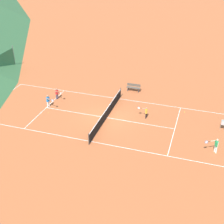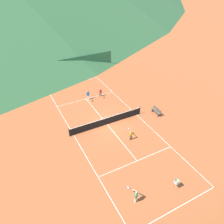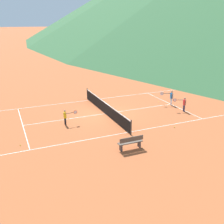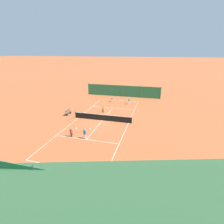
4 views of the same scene
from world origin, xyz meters
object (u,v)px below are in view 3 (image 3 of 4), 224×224
at_px(player_far_service, 184,103).
at_px(tennis_ball_alley_left, 174,127).
at_px(player_far_baseline, 66,116).
at_px(tennis_net, 105,108).
at_px(tennis_ball_far_corner, 19,109).
at_px(player_near_baseline, 171,97).
at_px(tennis_ball_by_net_left, 158,102).
at_px(tennis_ball_near_corner, 20,145).
at_px(courtside_bench, 131,142).

relative_size(player_far_service, tennis_ball_alley_left, 18.10).
bearing_deg(player_far_baseline, tennis_net, 107.16).
xyz_separation_m(player_far_service, tennis_ball_far_corner, (-5.96, -12.46, -0.67)).
relative_size(player_near_baseline, tennis_ball_alley_left, 19.81).
distance_m(player_far_baseline, tennis_ball_alley_left, 7.79).
height_order(tennis_ball_by_net_left, tennis_ball_near_corner, same).
height_order(tennis_ball_far_corner, courtside_bench, courtside_bench).
xyz_separation_m(player_far_baseline, tennis_ball_alley_left, (3.56, 6.90, -0.63)).
bearing_deg(tennis_ball_near_corner, player_far_baseline, 123.11).
bearing_deg(tennis_ball_by_net_left, courtside_bench, -42.40).
distance_m(tennis_ball_alley_left, courtside_bench, 4.72).
xyz_separation_m(player_near_baseline, tennis_ball_alley_left, (4.43, -2.79, -0.73)).
relative_size(player_far_baseline, tennis_ball_by_net_left, 17.18).
bearing_deg(player_far_baseline, courtside_bench, 25.58).
xyz_separation_m(player_far_baseline, tennis_ball_by_net_left, (-2.02, 9.18, -0.63)).
xyz_separation_m(player_far_service, tennis_ball_by_net_left, (-3.00, -0.46, -0.67)).
distance_m(tennis_ball_by_net_left, tennis_ball_near_corner, 13.26).
bearing_deg(courtside_bench, tennis_ball_far_corner, -152.47).
bearing_deg(player_near_baseline, tennis_net, -91.91).
relative_size(tennis_ball_near_corner, courtside_bench, 0.04).
bearing_deg(tennis_ball_by_net_left, tennis_ball_alley_left, -22.21).
bearing_deg(tennis_ball_far_corner, tennis_ball_by_net_left, 76.17).
distance_m(tennis_ball_near_corner, tennis_ball_alley_left, 10.38).
height_order(tennis_net, tennis_ball_far_corner, tennis_net).
relative_size(player_far_service, tennis_ball_far_corner, 18.10).
xyz_separation_m(player_far_baseline, player_near_baseline, (-0.87, 9.69, 0.10)).
relative_size(tennis_ball_by_net_left, courtside_bench, 0.04).
distance_m(player_near_baseline, tennis_ball_far_corner, 13.18).
xyz_separation_m(tennis_net, courtside_bench, (6.34, -0.96, -0.05)).
bearing_deg(tennis_ball_near_corner, tennis_net, 115.56).
relative_size(tennis_net, courtside_bench, 6.12).
bearing_deg(player_far_baseline, tennis_ball_alley_left, 62.72).
relative_size(player_near_baseline, tennis_ball_by_net_left, 19.81).
relative_size(tennis_net, tennis_ball_by_net_left, 139.09).
distance_m(tennis_ball_near_corner, courtside_bench, 6.67).
xyz_separation_m(tennis_net, tennis_ball_alley_left, (4.63, 3.42, -0.47)).
distance_m(player_near_baseline, courtside_bench, 9.44).
bearing_deg(tennis_ball_far_corner, courtside_bench, 27.53).
height_order(player_far_baseline, tennis_ball_near_corner, player_far_baseline).
relative_size(player_near_baseline, tennis_ball_near_corner, 19.81).
distance_m(player_far_service, tennis_ball_alley_left, 3.82).
bearing_deg(player_near_baseline, tennis_ball_alley_left, -32.19).
distance_m(tennis_ball_by_net_left, tennis_ball_alley_left, 6.03).
distance_m(tennis_net, player_near_baseline, 6.21).
distance_m(tennis_ball_by_net_left, tennis_ball_far_corner, 12.35).
distance_m(player_far_service, tennis_ball_far_corner, 13.82).
height_order(player_far_baseline, player_far_service, player_far_service).
xyz_separation_m(tennis_net, tennis_ball_near_corner, (3.29, -6.87, -0.47)).
bearing_deg(player_near_baseline, player_far_baseline, -84.88).
xyz_separation_m(player_near_baseline, tennis_ball_by_net_left, (-1.15, -0.51, -0.73)).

